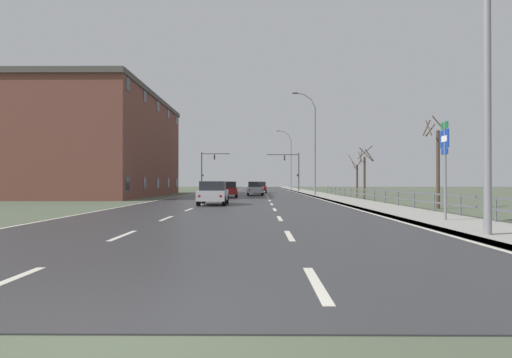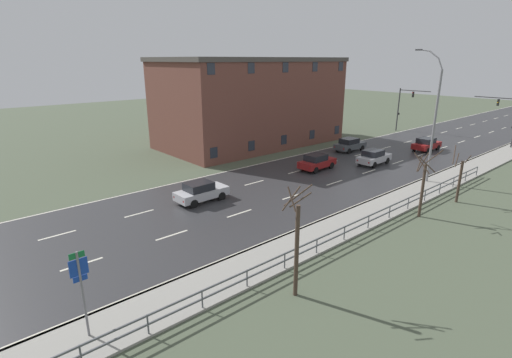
{
  "view_description": "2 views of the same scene",
  "coord_description": "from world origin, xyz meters",
  "px_view_note": "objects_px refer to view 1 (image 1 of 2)",
  "views": [
    {
      "loc": [
        1.48,
        -4.06,
        1.52
      ],
      "look_at": [
        0.94,
        68.41,
        2.06
      ],
      "focal_mm": 28.74,
      "sensor_mm": 36.0,
      "label": 1
    },
    {
      "loc": [
        22.18,
        7.91,
        10.5
      ],
      "look_at": [
        0.0,
        27.19,
        1.3
      ],
      "focal_mm": 26.88,
      "sensor_mm": 36.0,
      "label": 2
    }
  ],
  "objects_px": {
    "street_lamp_foreground": "(481,30)",
    "traffic_signal_left": "(207,166)",
    "car_near_right": "(212,188)",
    "brick_building": "(102,146)",
    "car_far_left": "(228,189)",
    "car_near_left": "(213,193)",
    "car_distant": "(255,188)",
    "car_far_right": "(260,187)",
    "highway_sign": "(445,158)",
    "street_lamp_distant": "(290,161)",
    "traffic_signal_right": "(293,166)",
    "street_lamp_midground": "(313,145)"
  },
  "relations": [
    {
      "from": "street_lamp_foreground",
      "to": "traffic_signal_left",
      "type": "height_order",
      "value": "street_lamp_foreground"
    },
    {
      "from": "traffic_signal_left",
      "to": "car_near_right",
      "type": "bearing_deg",
      "value": -80.5
    },
    {
      "from": "brick_building",
      "to": "car_far_left",
      "type": "bearing_deg",
      "value": -12.85
    },
    {
      "from": "traffic_signal_left",
      "to": "car_near_left",
      "type": "relative_size",
      "value": 1.55
    },
    {
      "from": "traffic_signal_left",
      "to": "car_distant",
      "type": "relative_size",
      "value": 1.54
    },
    {
      "from": "car_near_left",
      "to": "car_near_right",
      "type": "height_order",
      "value": "same"
    },
    {
      "from": "car_far_right",
      "to": "highway_sign",
      "type": "bearing_deg",
      "value": -79.81
    },
    {
      "from": "car_distant",
      "to": "car_far_left",
      "type": "bearing_deg",
      "value": -115.25
    },
    {
      "from": "car_near_left",
      "to": "traffic_signal_left",
      "type": "bearing_deg",
      "value": 97.22
    },
    {
      "from": "street_lamp_foreground",
      "to": "brick_building",
      "type": "xyz_separation_m",
      "value": [
        -22.84,
        32.78,
        -0.23
      ]
    },
    {
      "from": "highway_sign",
      "to": "car_far_right",
      "type": "relative_size",
      "value": 0.92
    },
    {
      "from": "highway_sign",
      "to": "car_near_left",
      "type": "xyz_separation_m",
      "value": [
        -9.93,
        11.75,
        -1.62
      ]
    },
    {
      "from": "street_lamp_distant",
      "to": "car_far_right",
      "type": "bearing_deg",
      "value": -104.91
    },
    {
      "from": "street_lamp_foreground",
      "to": "street_lamp_distant",
      "type": "bearing_deg",
      "value": 90.02
    },
    {
      "from": "traffic_signal_right",
      "to": "car_distant",
      "type": "distance_m",
      "value": 20.69
    },
    {
      "from": "street_lamp_foreground",
      "to": "car_distant",
      "type": "xyz_separation_m",
      "value": [
        -6.41,
        35.59,
        -4.8
      ]
    },
    {
      "from": "car_far_right",
      "to": "car_far_left",
      "type": "bearing_deg",
      "value": -100.18
    },
    {
      "from": "street_lamp_distant",
      "to": "traffic_signal_left",
      "type": "xyz_separation_m",
      "value": [
        -14.52,
        -11.93,
        -1.42
      ]
    },
    {
      "from": "street_lamp_midground",
      "to": "street_lamp_distant",
      "type": "relative_size",
      "value": 0.99
    },
    {
      "from": "traffic_signal_right",
      "to": "car_distant",
      "type": "bearing_deg",
      "value": -106.86
    },
    {
      "from": "car_distant",
      "to": "traffic_signal_left",
      "type": "bearing_deg",
      "value": 110.48
    },
    {
      "from": "brick_building",
      "to": "traffic_signal_left",
      "type": "bearing_deg",
      "value": 70.13
    },
    {
      "from": "traffic_signal_right",
      "to": "traffic_signal_left",
      "type": "height_order",
      "value": "traffic_signal_left"
    },
    {
      "from": "traffic_signal_left",
      "to": "car_far_right",
      "type": "bearing_deg",
      "value": -48.44
    },
    {
      "from": "street_lamp_foreground",
      "to": "traffic_signal_left",
      "type": "xyz_separation_m",
      "value": [
        -14.55,
        55.74,
        -1.45
      ]
    },
    {
      "from": "car_near_right",
      "to": "traffic_signal_left",
      "type": "bearing_deg",
      "value": 101.28
    },
    {
      "from": "car_near_left",
      "to": "car_near_right",
      "type": "relative_size",
      "value": 0.99
    },
    {
      "from": "street_lamp_foreground",
      "to": "traffic_signal_right",
      "type": "bearing_deg",
      "value": 90.5
    },
    {
      "from": "street_lamp_distant",
      "to": "highway_sign",
      "type": "bearing_deg",
      "value": -89.12
    },
    {
      "from": "car_far_left",
      "to": "street_lamp_midground",
      "type": "bearing_deg",
      "value": 22.44
    },
    {
      "from": "street_lamp_midground",
      "to": "car_near_right",
      "type": "relative_size",
      "value": 2.74
    },
    {
      "from": "street_lamp_midground",
      "to": "highway_sign",
      "type": "height_order",
      "value": "street_lamp_midground"
    },
    {
      "from": "highway_sign",
      "to": "car_far_left",
      "type": "bearing_deg",
      "value": 111.45
    },
    {
      "from": "highway_sign",
      "to": "brick_building",
      "type": "bearing_deg",
      "value": 129.82
    },
    {
      "from": "street_lamp_midground",
      "to": "car_near_left",
      "type": "distance_m",
      "value": 20.53
    },
    {
      "from": "traffic_signal_right",
      "to": "street_lamp_midground",
      "type": "bearing_deg",
      "value": -88.71
    },
    {
      "from": "street_lamp_midground",
      "to": "car_far_left",
      "type": "relative_size",
      "value": 2.73
    },
    {
      "from": "car_distant",
      "to": "car_far_left",
      "type": "distance_m",
      "value": 6.52
    },
    {
      "from": "car_near_left",
      "to": "brick_building",
      "type": "relative_size",
      "value": 0.18
    },
    {
      "from": "street_lamp_midground",
      "to": "car_far_right",
      "type": "relative_size",
      "value": 2.75
    },
    {
      "from": "traffic_signal_left",
      "to": "brick_building",
      "type": "xyz_separation_m",
      "value": [
        -8.3,
        -22.96,
        1.22
      ]
    },
    {
      "from": "street_lamp_distant",
      "to": "car_near_right",
      "type": "relative_size",
      "value": 2.76
    },
    {
      "from": "car_distant",
      "to": "traffic_signal_right",
      "type": "bearing_deg",
      "value": 71.62
    },
    {
      "from": "highway_sign",
      "to": "car_near_right",
      "type": "xyz_separation_m",
      "value": [
        -12.65,
        34.55,
        -1.62
      ]
    },
    {
      "from": "traffic_signal_right",
      "to": "traffic_signal_left",
      "type": "xyz_separation_m",
      "value": [
        -14.07,
        0.6,
        0.07
      ]
    },
    {
      "from": "car_near_left",
      "to": "car_distant",
      "type": "relative_size",
      "value": 0.99
    },
    {
      "from": "car_near_left",
      "to": "car_far_right",
      "type": "bearing_deg",
      "value": 83.21
    },
    {
      "from": "highway_sign",
      "to": "car_near_left",
      "type": "distance_m",
      "value": 15.47
    },
    {
      "from": "car_near_left",
      "to": "car_distant",
      "type": "xyz_separation_m",
      "value": [
        2.59,
        19.6,
        0.0
      ]
    },
    {
      "from": "traffic_signal_right",
      "to": "car_near_left",
      "type": "relative_size",
      "value": 1.51
    }
  ]
}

